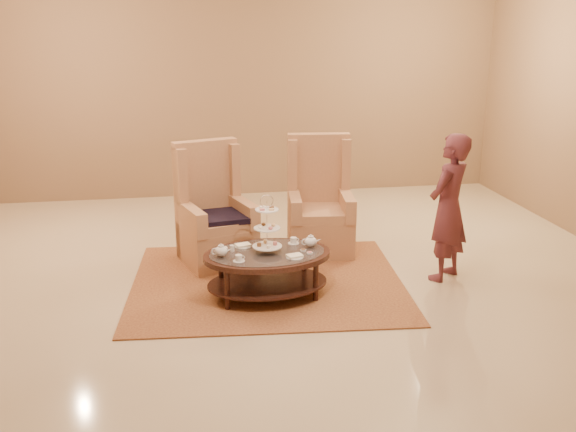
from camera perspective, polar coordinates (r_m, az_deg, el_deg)
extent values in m
plane|color=beige|center=(6.66, -0.10, -6.78)|extent=(8.00, 8.00, 0.00)
cube|color=white|center=(6.66, -0.10, -6.78)|extent=(8.00, 8.00, 0.02)
cube|color=#8B6A4C|center=(10.10, -3.84, 11.67)|extent=(8.00, 0.04, 3.50)
cube|color=#A26B39|center=(6.88, -1.83, -5.89)|extent=(3.03, 2.59, 0.02)
cylinder|color=black|center=(6.21, -5.43, -6.58)|extent=(0.06, 0.06, 0.42)
cylinder|color=black|center=(6.37, 2.48, -5.88)|extent=(0.06, 0.06, 0.42)
cylinder|color=black|center=(6.63, -5.98, -5.01)|extent=(0.06, 0.06, 0.42)
cylinder|color=black|center=(6.78, 1.44, -4.41)|extent=(0.06, 0.06, 0.42)
cylinder|color=silver|center=(6.30, -1.88, -0.99)|extent=(0.01, 0.01, 0.52)
torus|color=silver|center=(6.22, -1.91, 1.31)|extent=(0.13, 0.02, 0.13)
cylinder|color=silver|center=(6.36, -1.87, -2.69)|extent=(0.31, 0.31, 0.01)
cylinder|color=silver|center=(6.30, -1.88, -1.08)|extent=(0.28, 0.28, 0.01)
cylinder|color=silver|center=(6.25, -1.90, 0.57)|extent=(0.25, 0.25, 0.01)
cylinder|color=#C36764|center=(6.37, -1.15, -2.45)|extent=(0.04, 0.04, 0.03)
cylinder|color=tan|center=(6.43, -2.01, -2.27)|extent=(0.04, 0.04, 0.03)
cylinder|color=brown|center=(6.34, -2.58, -2.56)|extent=(0.04, 0.04, 0.03)
cylinder|color=white|center=(6.28, -1.72, -2.75)|extent=(0.04, 0.04, 0.03)
ellipsoid|color=tan|center=(6.33, -1.31, -0.80)|extent=(0.05, 0.05, 0.03)
ellipsoid|color=brown|center=(6.36, -2.19, -0.72)|extent=(0.05, 0.05, 0.03)
ellipsoid|color=white|center=(6.26, -2.46, -1.00)|extent=(0.05, 0.05, 0.03)
ellipsoid|color=#C36764|center=(6.23, -1.57, -1.07)|extent=(0.05, 0.05, 0.03)
cube|color=brown|center=(6.28, -1.49, 0.82)|extent=(0.05, 0.03, 0.02)
cube|color=white|center=(6.28, -2.31, 0.81)|extent=(0.05, 0.03, 0.02)
cube|color=#C36764|center=(6.20, -2.31, 0.57)|extent=(0.05, 0.03, 0.02)
cube|color=tan|center=(6.20, -1.48, 0.59)|extent=(0.05, 0.03, 0.02)
ellipsoid|color=silver|center=(6.28, -5.97, -3.11)|extent=(0.13, 0.13, 0.10)
cylinder|color=silver|center=(6.26, -5.98, -2.66)|extent=(0.06, 0.06, 0.01)
sphere|color=silver|center=(6.26, -5.98, -2.54)|extent=(0.02, 0.02, 0.02)
cone|color=silver|center=(6.28, -5.26, -3.01)|extent=(0.08, 0.03, 0.05)
torus|color=silver|center=(6.27, -6.54, -3.15)|extent=(0.07, 0.02, 0.07)
ellipsoid|color=silver|center=(6.51, 2.03, -2.28)|extent=(0.13, 0.13, 0.10)
cylinder|color=silver|center=(6.49, 2.04, -1.84)|extent=(0.06, 0.06, 0.01)
sphere|color=silver|center=(6.49, 2.04, -1.73)|extent=(0.02, 0.02, 0.02)
cone|color=silver|center=(6.53, 2.70, -2.18)|extent=(0.08, 0.03, 0.05)
torus|color=silver|center=(6.50, 1.50, -2.32)|extent=(0.07, 0.02, 0.07)
cylinder|color=silver|center=(6.16, -4.39, -4.00)|extent=(0.12, 0.12, 0.01)
cylinder|color=silver|center=(6.15, -4.40, -3.72)|extent=(0.07, 0.07, 0.06)
torus|color=silver|center=(6.15, -4.03, -3.69)|extent=(0.04, 0.01, 0.04)
cylinder|color=silver|center=(6.62, 0.49, -2.43)|extent=(0.12, 0.12, 0.01)
cylinder|color=silver|center=(6.61, 0.49, -2.16)|extent=(0.07, 0.07, 0.06)
torus|color=silver|center=(6.62, 0.83, -2.14)|extent=(0.04, 0.01, 0.04)
cylinder|color=silver|center=(6.54, -4.02, -2.71)|extent=(0.18, 0.18, 0.01)
cube|color=#EDE4C8|center=(6.54, -4.03, -2.59)|extent=(0.17, 0.14, 0.02)
cylinder|color=silver|center=(6.24, 0.60, -3.68)|extent=(0.18, 0.18, 0.01)
cube|color=#EDE4C8|center=(6.23, 0.60, -3.55)|extent=(0.17, 0.14, 0.02)
cylinder|color=silver|center=(6.42, -4.99, -2.87)|extent=(0.05, 0.05, 0.06)
cylinder|color=silver|center=(6.33, 1.94, -3.32)|extent=(0.06, 0.06, 0.01)
cylinder|color=#C36764|center=(6.33, 1.95, -3.23)|extent=(0.04, 0.04, 0.01)
cylinder|color=silver|center=(6.41, 1.36, -3.07)|extent=(0.06, 0.06, 0.01)
cylinder|color=brown|center=(6.40, 1.36, -2.98)|extent=(0.04, 0.04, 0.01)
cylinder|color=silver|center=(6.50, -5.64, -2.86)|extent=(0.06, 0.06, 0.01)
cylinder|color=white|center=(6.49, -5.64, -2.77)|extent=(0.04, 0.04, 0.01)
cube|color=tan|center=(7.40, -6.28, -2.53)|extent=(0.94, 0.94, 0.45)
cube|color=tan|center=(7.26, -6.20, -0.60)|extent=(0.80, 0.80, 0.11)
cube|color=tan|center=(7.54, -7.24, 1.53)|extent=(0.75, 0.37, 1.38)
cube|color=tan|center=(7.32, -9.56, 3.54)|extent=(0.17, 0.26, 0.64)
cube|color=tan|center=(7.53, -4.94, 4.10)|extent=(0.17, 0.26, 0.64)
cube|color=tan|center=(7.14, -8.52, -0.29)|extent=(0.33, 0.68, 0.28)
cube|color=tan|center=(7.35, -3.98, 0.36)|extent=(0.33, 0.68, 0.28)
cube|color=black|center=(7.21, -6.12, -0.10)|extent=(0.67, 0.62, 0.06)
cube|color=tan|center=(7.72, 2.86, -1.59)|extent=(0.82, 0.82, 0.45)
cube|color=tan|center=(7.59, 2.94, 0.27)|extent=(0.70, 0.70, 0.11)
cube|color=tan|center=(7.89, 2.68, 2.36)|extent=(0.76, 0.23, 1.39)
cube|color=tan|center=(7.74, 0.38, 4.54)|extent=(0.13, 0.24, 0.64)
cube|color=tan|center=(7.81, 5.09, 4.58)|extent=(0.13, 0.24, 0.64)
cube|color=tan|center=(7.54, 0.61, 0.85)|extent=(0.20, 0.68, 0.28)
cube|color=tan|center=(7.60, 5.26, 0.92)|extent=(0.20, 0.68, 0.28)
imported|color=#59262C|center=(6.97, 14.06, 0.72)|extent=(0.69, 0.66, 1.58)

